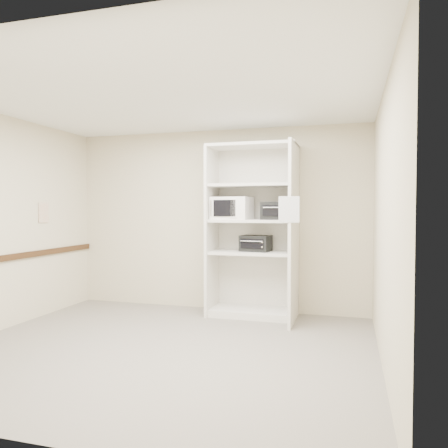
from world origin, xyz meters
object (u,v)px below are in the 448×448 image
(toaster_oven_upper, at_px, (277,211))
(toaster_oven_lower, at_px, (256,243))
(microwave, at_px, (232,208))
(shelving_unit, at_px, (256,236))

(toaster_oven_upper, height_order, toaster_oven_lower, toaster_oven_upper)
(toaster_oven_upper, xyz_separation_m, toaster_oven_lower, (-0.31, 0.08, -0.46))
(microwave, height_order, toaster_oven_upper, microwave)
(shelving_unit, relative_size, microwave, 4.59)
(shelving_unit, bearing_deg, microwave, -170.99)
(shelving_unit, distance_m, microwave, 0.52)
(microwave, relative_size, toaster_oven_lower, 1.31)
(toaster_oven_upper, bearing_deg, toaster_oven_lower, 165.90)
(toaster_oven_lower, bearing_deg, toaster_oven_upper, -5.45)
(shelving_unit, distance_m, toaster_oven_lower, 0.10)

